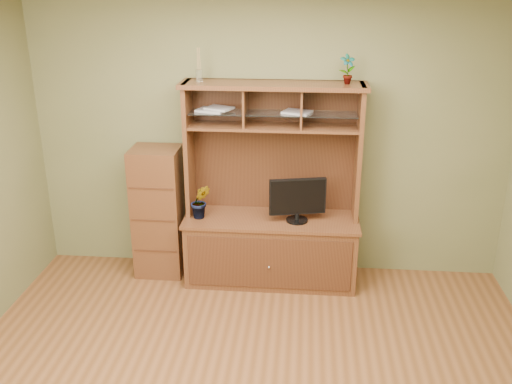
# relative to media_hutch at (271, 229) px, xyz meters

# --- Properties ---
(room) EXTENTS (4.54, 4.04, 2.74)m
(room) POSITION_rel_media_hutch_xyz_m (-0.05, -1.73, 0.83)
(room) COLOR brown
(room) RESTS_ON ground
(media_hutch) EXTENTS (1.66, 0.61, 1.90)m
(media_hutch) POSITION_rel_media_hutch_xyz_m (0.00, 0.00, 0.00)
(media_hutch) COLOR #4E2716
(media_hutch) RESTS_ON room
(monitor) EXTENTS (0.52, 0.20, 0.41)m
(monitor) POSITION_rel_media_hutch_xyz_m (0.24, -0.08, 0.35)
(monitor) COLOR black
(monitor) RESTS_ON media_hutch
(orchid_plant) EXTENTS (0.21, 0.18, 0.33)m
(orchid_plant) POSITION_rel_media_hutch_xyz_m (-0.66, -0.08, 0.29)
(orchid_plant) COLOR #30551D
(orchid_plant) RESTS_ON media_hutch
(top_plant) EXTENTS (0.16, 0.13, 0.26)m
(top_plant) POSITION_rel_media_hutch_xyz_m (0.64, 0.08, 1.51)
(top_plant) COLOR #3D6C25
(top_plant) RESTS_ON media_hutch
(reed_diffuser) EXTENTS (0.06, 0.06, 0.30)m
(reed_diffuser) POSITION_rel_media_hutch_xyz_m (-0.66, 0.08, 1.49)
(reed_diffuser) COLOR silver
(reed_diffuser) RESTS_ON media_hutch
(magazines) EXTENTS (1.06, 0.26, 0.04)m
(magazines) POSITION_rel_media_hutch_xyz_m (-0.28, 0.08, 1.13)
(magazines) COLOR silver
(magazines) RESTS_ON media_hutch
(side_cabinet) EXTENTS (0.46, 0.42, 1.28)m
(side_cabinet) POSITION_rel_media_hutch_xyz_m (-1.10, 0.05, 0.12)
(side_cabinet) COLOR #4E2716
(side_cabinet) RESTS_ON room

